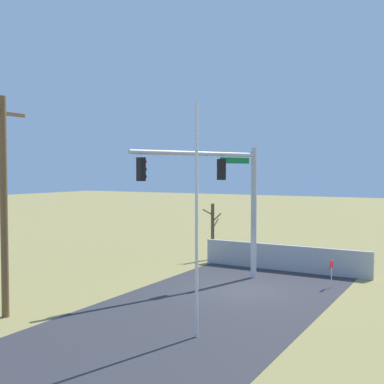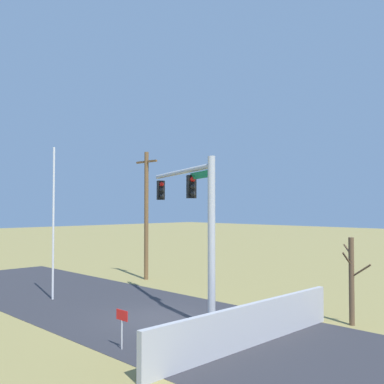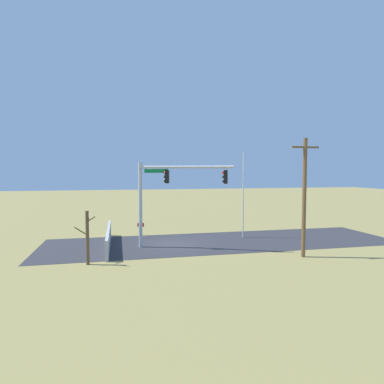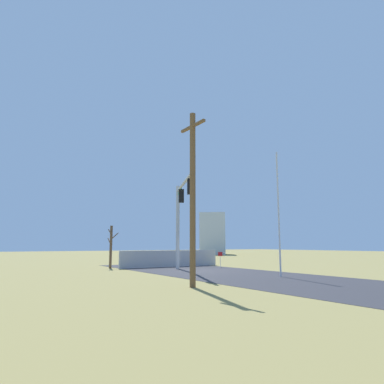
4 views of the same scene
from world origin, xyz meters
TOP-DOWN VIEW (x-y plane):
  - ground_plane at (0.00, 0.00)m, footprint 160.00×160.00m
  - road_surface at (-4.00, 0.00)m, footprint 28.00×8.00m
  - sidewalk_corner at (3.54, 0.46)m, footprint 6.00×6.00m
  - retaining_fence at (4.89, -0.27)m, footprint 0.20×8.90m
  - signal_mast at (0.81, 1.22)m, footprint 6.48×2.97m
  - flagpole at (-6.23, -1.25)m, footprint 0.10×0.10m
  - utility_pole at (-7.74, 5.69)m, footprint 1.90×0.26m
  - bare_tree at (5.99, 4.47)m, footprint 1.27×1.02m
  - open_sign at (2.28, -3.36)m, footprint 0.56×0.04m

SIDE VIEW (x-z plane):
  - ground_plane at x=0.00m, z-range 0.00..0.00m
  - sidewalk_corner at x=3.54m, z-range 0.00..0.01m
  - road_surface at x=-4.00m, z-range 0.00..0.01m
  - retaining_fence at x=4.89m, z-range 0.00..1.34m
  - open_sign at x=2.28m, z-range 0.30..1.52m
  - bare_tree at x=5.99m, z-range 0.06..3.34m
  - flagpole at x=-6.23m, z-range 0.00..7.31m
  - utility_pole at x=-7.74m, z-range 0.16..7.97m
  - signal_mast at x=0.81m, z-range 1.27..7.59m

